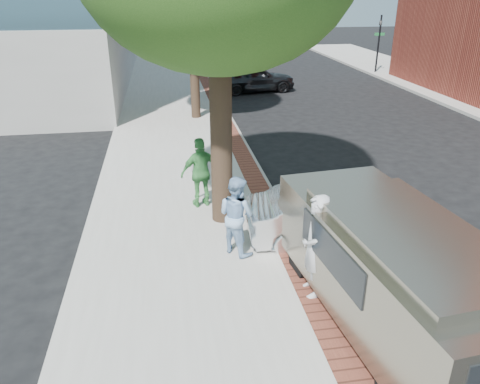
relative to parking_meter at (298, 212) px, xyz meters
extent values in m
plane|color=black|center=(-0.75, 0.11, -1.21)|extent=(120.00, 120.00, 0.00)
cube|color=#9E9991|center=(-2.25, 8.11, -1.13)|extent=(5.00, 60.00, 0.15)
cube|color=brown|center=(-0.05, 8.11, -1.05)|extent=(0.60, 60.00, 0.01)
cube|color=gray|center=(0.30, 8.11, -1.13)|extent=(0.10, 60.00, 0.15)
cylinder|color=black|center=(0.15, 22.11, 0.69)|extent=(0.12, 0.12, 3.80)
imported|color=black|center=(0.15, 22.11, 1.79)|extent=(0.18, 0.15, 0.90)
cube|color=#1E7238|center=(0.15, 22.11, 1.39)|extent=(0.70, 0.03, 0.18)
cylinder|color=black|center=(11.75, 22.11, 0.69)|extent=(0.12, 0.12, 3.80)
imported|color=black|center=(11.75, 22.11, 1.79)|extent=(0.18, 0.15, 0.90)
cube|color=#1E7238|center=(11.75, 22.11, 1.39)|extent=(0.70, 0.03, 0.18)
cylinder|color=black|center=(-1.35, 2.01, 1.14)|extent=(0.52, 0.52, 4.40)
cylinder|color=black|center=(-1.25, 12.11, 0.87)|extent=(0.40, 0.40, 3.85)
cylinder|color=gray|center=(0.00, 0.00, -0.48)|extent=(0.07, 0.07, 1.15)
cube|color=#2D3030|center=(0.00, -0.09, 0.21)|extent=(0.12, 0.14, 0.24)
cube|color=#2D3030|center=(0.00, 0.09, 0.21)|extent=(0.12, 0.14, 0.24)
sphere|color=#3F8C4C|center=(0.00, -0.09, 0.36)|extent=(0.11, 0.11, 0.11)
sphere|color=#3F8C4C|center=(0.00, 0.09, 0.36)|extent=(0.11, 0.11, 0.11)
imported|color=silver|center=(-0.05, -1.36, -0.04)|extent=(0.49, 0.75, 2.03)
imported|color=#8DB2DB|center=(-1.25, 0.39, -0.17)|extent=(1.06, 1.09, 1.78)
imported|color=#469A4D|center=(-1.79, 2.88, -0.12)|extent=(1.17, 0.69, 1.88)
imported|color=silver|center=(1.15, 0.72, -0.53)|extent=(4.22, 1.75, 1.36)
imported|color=black|center=(2.41, 17.74, -0.41)|extent=(4.85, 2.46, 1.58)
cube|color=gray|center=(1.05, -2.25, -0.07)|extent=(2.72, 5.67, 1.54)
cube|color=gray|center=(0.80, 0.13, -0.38)|extent=(2.21, 1.24, 0.91)
cube|color=gray|center=(1.08, -2.59, 0.79)|extent=(2.33, 4.06, 0.18)
cylinder|color=black|center=(-0.07, -0.59, -0.84)|extent=(0.32, 0.75, 0.73)
cylinder|color=black|center=(1.80, -0.40, -0.84)|extent=(0.32, 0.75, 0.73)
cube|color=black|center=(2.11, -1.91, 0.28)|extent=(0.26, 2.27, 0.63)
cube|color=black|center=(-0.07, -2.14, 0.28)|extent=(0.26, 2.27, 0.63)
cube|color=black|center=(0.75, 0.64, -0.01)|extent=(1.82, 0.21, 0.46)
camera|label=1|loc=(-2.62, -8.50, 4.36)|focal=35.00mm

